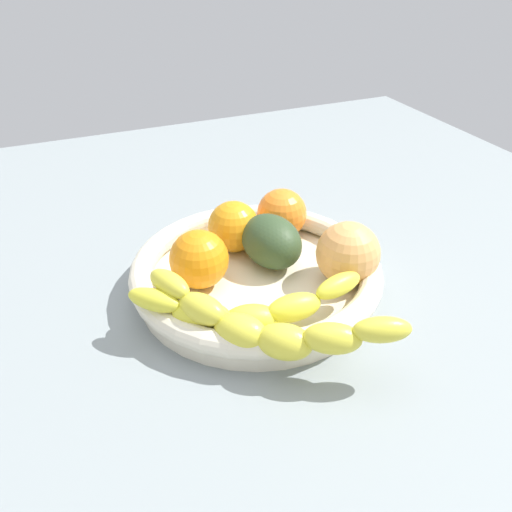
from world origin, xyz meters
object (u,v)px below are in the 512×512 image
banana_draped_right (250,309)px  orange_front (199,259)px  peach_blush (348,253)px  fruit_bowl (256,274)px  orange_mid_left (282,213)px  avocado_dark (271,241)px  orange_mid_right (231,227)px  banana_draped_left (265,325)px

banana_draped_right → orange_front: (-2.14, 9.39, 0.77)cm
orange_front → peach_blush: size_ratio=0.92×
fruit_bowl → banana_draped_right: bearing=-117.1°
orange_mid_left → avocado_dark: size_ratio=0.75×
banana_draped_right → orange_mid_right: orange_mid_right is taller
orange_front → avocado_dark: (9.10, 0.76, -0.29)cm
banana_draped_right → orange_mid_left: (10.94, 15.62, 0.65)cm
banana_draped_left → orange_mid_right: orange_mid_right is taller
fruit_bowl → avocado_dark: bearing=37.1°
banana_draped_left → orange_mid_left: bearing=60.3°
orange_mid_right → peach_blush: bearing=-49.9°
orange_front → avocado_dark: orange_front is taller
avocado_dark → peach_blush: bearing=-46.1°
banana_draped_right → peach_blush: peach_blush is taller
fruit_bowl → orange_front: (-6.20, 1.43, 2.77)cm
banana_draped_left → peach_blush: 15.08cm
orange_front → avocado_dark: 9.14cm
orange_front → orange_mid_left: 14.49cm
avocado_dark → peach_blush: peach_blush is taller
avocado_dark → peach_blush: (6.33, -6.59, 0.57)cm
fruit_bowl → orange_mid_right: (-0.35, 6.96, 2.62)cm
orange_mid_right → peach_blush: size_ratio=0.88×
orange_front → orange_mid_left: bearing=25.5°
peach_blush → banana_draped_right: bearing=-165.0°
banana_draped_left → orange_mid_right: bearing=78.6°
orange_front → orange_mid_left: size_ratio=1.04×
avocado_dark → orange_mid_right: bearing=124.3°
fruit_bowl → orange_mid_right: orange_mid_right is taller
banana_draped_left → banana_draped_right: 3.62cm
banana_draped_left → orange_front: size_ratio=3.09×
banana_draped_left → avocado_dark: avocado_dark is taller
avocado_dark → banana_draped_left: bearing=-116.9°
orange_mid_left → peach_blush: size_ratio=0.89×
banana_draped_right → orange_mid_left: orange_mid_left is taller
banana_draped_right → avocado_dark: 12.32cm
orange_mid_right → fruit_bowl: bearing=-87.1°
peach_blush → orange_front: bearing=159.3°
banana_draped_left → avocado_dark: (6.96, 13.71, -0.19)cm
banana_draped_left → avocado_dark: bearing=63.1°
fruit_bowl → banana_draped_left: banana_draped_left is taller
banana_draped_left → banana_draped_right: banana_draped_left is taller
orange_mid_left → orange_mid_right: (-7.22, -0.70, -0.02)cm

